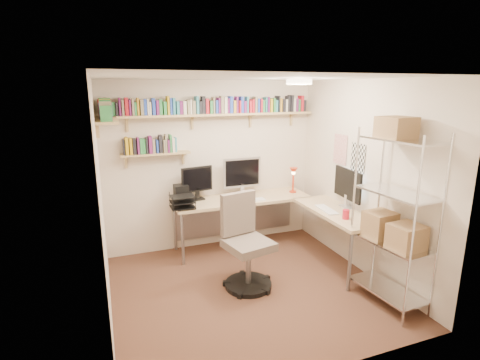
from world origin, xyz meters
name	(u,v)px	position (x,y,z in m)	size (l,w,h in m)	color
ground	(249,289)	(0.00, 0.00, 0.00)	(3.20, 3.20, 0.00)	#4A2D1F
room_shell	(250,165)	(0.00, 0.00, 1.55)	(3.24, 3.04, 2.52)	beige
wall_shelves	(186,115)	(-0.42, 1.30, 2.02)	(3.12, 1.09, 0.80)	tan
corner_desk	(258,202)	(0.50, 0.92, 0.78)	(2.44, 2.02, 1.38)	beige
office_chair	(245,248)	(-0.01, 0.12, 0.49)	(0.62, 0.62, 1.16)	black
wire_rack	(394,205)	(1.36, -0.80, 1.16)	(0.49, 0.89, 2.10)	silver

